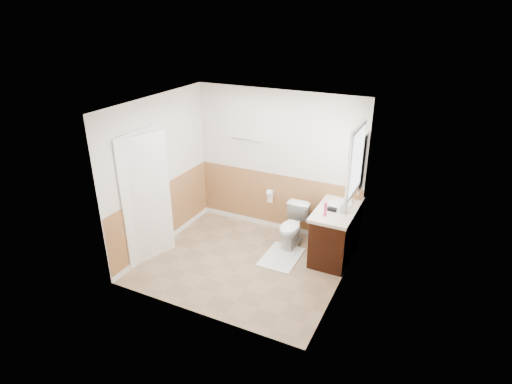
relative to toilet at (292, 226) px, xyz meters
The scene contains 32 objects.
floor 1.04m from the toilet, 118.88° to the right, with size 3.00×3.00×0.00m, color #8C7051.
ceiling 2.37m from the toilet, 118.88° to the right, with size 3.00×3.00×0.00m, color white.
wall_back 1.11m from the toilet, 137.43° to the left, with size 3.00×3.00×0.00m, color silver.
wall_front 2.39m from the toilet, 102.41° to the right, with size 3.00×3.00×0.00m, color silver.
wall_left 2.34m from the toilet, 156.41° to the right, with size 3.00×3.00×0.00m, color silver.
wall_right 1.62m from the toilet, 40.11° to the right, with size 3.00×3.00×0.00m, color silver.
wainscot_back 0.66m from the toilet, 138.22° to the left, with size 3.00×3.00×0.00m, color #AA7244.
wainscot_front 2.21m from the toilet, 102.48° to the right, with size 3.00×3.00×0.00m, color #AA7244.
wainscot_left 2.15m from the toilet, 156.28° to the right, with size 2.60×2.60×0.00m, color #AA7244.
wainscot_right 1.34m from the toilet, 40.45° to the right, with size 2.60×2.60×0.00m, color #AA7244.
toilet is the anchor object (origin of this frame).
bath_mat 0.56m from the toilet, 90.00° to the right, with size 0.55×0.80×0.02m, color white.
vanity_cabinet 0.74m from the toilet, ahead, with size 0.55×1.10×0.80m, color black.
vanity_knob_left 0.49m from the toilet, 13.45° to the right, with size 0.03×0.03×0.03m, color silver.
vanity_knob_right 0.49m from the toilet, 12.32° to the left, with size 0.03×0.03×0.03m, color #BABAC1.
countertop 0.87m from the toilet, ahead, with size 0.60×1.15×0.05m, color beige.
sink_basin 0.91m from the toilet, 11.17° to the left, with size 0.36×0.36×0.02m, color white.
faucet 1.09m from the toilet, ahead, with size 0.02×0.02×0.14m, color silver.
lotion_bottle 0.95m from the toilet, 28.68° to the right, with size 0.05×0.05×0.22m, color #CA3469.
soap_dispenser 1.05m from the toilet, ahead, with size 0.09×0.09×0.20m, color #9BA6AF.
hair_dryer_body 0.89m from the toilet, 12.06° to the right, with size 0.07×0.07×0.14m, color black.
hair_dryer_handle 0.84m from the toilet, ahead, with size 0.03×0.03×0.07m, color black.
mirror_panel 1.58m from the toilet, 13.34° to the left, with size 0.02×0.35×0.90m, color silver.
window_frame 1.74m from the toilet, 15.45° to the right, with size 0.04×0.80×1.00m, color white.
window_glass 1.75m from the toilet, 15.22° to the right, with size 0.01×0.70×0.90m, color white.
door 2.39m from the toilet, 145.01° to the right, with size 0.05×0.80×2.04m, color white.
door_frame 2.45m from the toilet, 146.07° to the right, with size 0.02×0.92×2.10m, color white.
door_knob 2.15m from the toilet, 151.58° to the right, with size 0.06×0.06×0.06m, color silver.
towel_bar 1.67m from the toilet, 159.42° to the left, with size 0.02×0.02×0.62m, color silver.
tp_holder_bar 0.77m from the toilet, 147.62° to the left, with size 0.02×0.02×0.14m, color silver.
tp_roll 0.77m from the toilet, 147.62° to the left, with size 0.11×0.11×0.10m, color white.
tp_sheet 0.72m from the toilet, 147.62° to the left, with size 0.10×0.01×0.16m, color white.
Camera 1 is at (2.62, -4.92, 3.73)m, focal length 29.45 mm.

